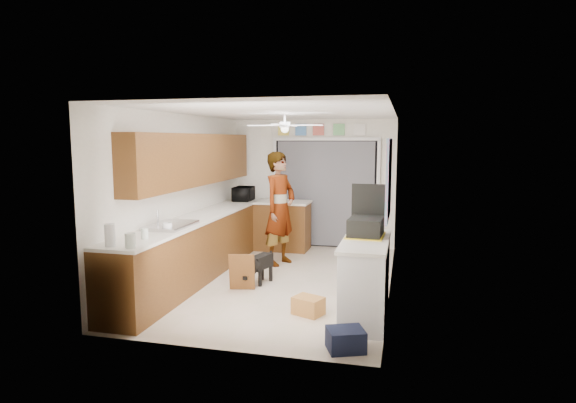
# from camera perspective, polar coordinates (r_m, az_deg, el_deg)

# --- Properties ---
(floor) EXTENTS (5.00, 5.00, 0.00)m
(floor) POSITION_cam_1_polar(r_m,az_deg,el_deg) (7.36, -0.75, -9.30)
(floor) COLOR beige
(floor) RESTS_ON ground
(ceiling) EXTENTS (5.00, 5.00, 0.00)m
(ceiling) POSITION_cam_1_polar(r_m,az_deg,el_deg) (7.06, -0.79, 10.51)
(ceiling) COLOR white
(ceiling) RESTS_ON ground
(wall_back) EXTENTS (3.20, 0.00, 3.20)m
(wall_back) POSITION_cam_1_polar(r_m,az_deg,el_deg) (9.53, 3.01, 2.17)
(wall_back) COLOR white
(wall_back) RESTS_ON ground
(wall_front) EXTENTS (3.20, 0.00, 3.20)m
(wall_front) POSITION_cam_1_polar(r_m,az_deg,el_deg) (4.76, -8.37, -3.16)
(wall_front) COLOR white
(wall_front) RESTS_ON ground
(wall_left) EXTENTS (0.00, 5.00, 5.00)m
(wall_left) POSITION_cam_1_polar(r_m,az_deg,el_deg) (7.66, -12.43, 0.73)
(wall_left) COLOR white
(wall_left) RESTS_ON ground
(wall_right) EXTENTS (0.00, 5.00, 5.00)m
(wall_right) POSITION_cam_1_polar(r_m,az_deg,el_deg) (6.88, 12.23, 0.00)
(wall_right) COLOR white
(wall_right) RESTS_ON ground
(left_base_cabinets) EXTENTS (0.60, 4.80, 0.90)m
(left_base_cabinets) POSITION_cam_1_polar(r_m,az_deg,el_deg) (7.67, -10.24, -5.27)
(left_base_cabinets) COLOR brown
(left_base_cabinets) RESTS_ON floor
(left_countertop) EXTENTS (0.62, 4.80, 0.04)m
(left_countertop) POSITION_cam_1_polar(r_m,az_deg,el_deg) (7.58, -10.25, -1.80)
(left_countertop) COLOR white
(left_countertop) RESTS_ON left_base_cabinets
(upper_cabinets) EXTENTS (0.32, 4.00, 0.80)m
(upper_cabinets) POSITION_cam_1_polar(r_m,az_deg,el_deg) (7.73, -10.82, 4.92)
(upper_cabinets) COLOR brown
(upper_cabinets) RESTS_ON wall_left
(sink_basin) EXTENTS (0.50, 0.76, 0.06)m
(sink_basin) POSITION_cam_1_polar(r_m,az_deg,el_deg) (6.68, -13.75, -2.82)
(sink_basin) COLOR silver
(sink_basin) RESTS_ON left_countertop
(faucet) EXTENTS (0.03, 0.03, 0.22)m
(faucet) POSITION_cam_1_polar(r_m,az_deg,el_deg) (6.76, -15.20, -1.94)
(faucet) COLOR silver
(faucet) RESTS_ON left_countertop
(peninsula_base) EXTENTS (1.00, 0.60, 0.90)m
(peninsula_base) POSITION_cam_1_polar(r_m,az_deg,el_deg) (9.27, -0.65, -2.97)
(peninsula_base) COLOR brown
(peninsula_base) RESTS_ON floor
(peninsula_top) EXTENTS (1.04, 0.64, 0.04)m
(peninsula_top) POSITION_cam_1_polar(r_m,az_deg,el_deg) (9.19, -0.65, -0.08)
(peninsula_top) COLOR white
(peninsula_top) RESTS_ON peninsula_base
(back_opening_recess) EXTENTS (2.00, 0.06, 2.10)m
(back_opening_recess) POSITION_cam_1_polar(r_m,az_deg,el_deg) (9.48, 4.45, 0.91)
(back_opening_recess) COLOR black
(back_opening_recess) RESTS_ON wall_back
(curtain_panel) EXTENTS (1.90, 0.03, 2.05)m
(curtain_panel) POSITION_cam_1_polar(r_m,az_deg,el_deg) (9.44, 4.41, 0.89)
(curtain_panel) COLOR slate
(curtain_panel) RESTS_ON wall_back
(door_trim_left) EXTENTS (0.06, 0.04, 2.10)m
(door_trim_left) POSITION_cam_1_polar(r_m,az_deg,el_deg) (9.67, -1.55, 1.06)
(door_trim_left) COLOR white
(door_trim_left) RESTS_ON wall_back
(door_trim_right) EXTENTS (0.06, 0.04, 2.10)m
(door_trim_right) POSITION_cam_1_polar(r_m,az_deg,el_deg) (9.34, 10.61, 0.71)
(door_trim_right) COLOR white
(door_trim_right) RESTS_ON wall_back
(door_trim_head) EXTENTS (2.10, 0.04, 0.06)m
(door_trim_head) POSITION_cam_1_polar(r_m,az_deg,el_deg) (9.39, 4.49, 7.39)
(door_trim_head) COLOR white
(door_trim_head) RESTS_ON wall_back
(header_frame_0) EXTENTS (0.22, 0.02, 0.22)m
(header_frame_0) POSITION_cam_1_polar(r_m,az_deg,el_deg) (9.60, -0.54, 8.49)
(header_frame_0) COLOR #F1D750
(header_frame_0) RESTS_ON wall_back
(header_frame_1) EXTENTS (0.22, 0.02, 0.22)m
(header_frame_1) POSITION_cam_1_polar(r_m,az_deg,el_deg) (9.52, 1.53, 8.50)
(header_frame_1) COLOR #4D87CF
(header_frame_1) RESTS_ON wall_back
(header_frame_2) EXTENTS (0.22, 0.02, 0.22)m
(header_frame_2) POSITION_cam_1_polar(r_m,az_deg,el_deg) (9.45, 3.62, 8.49)
(header_frame_2) COLOR #C7554A
(header_frame_2) RESTS_ON wall_back
(header_frame_3) EXTENTS (0.22, 0.02, 0.22)m
(header_frame_3) POSITION_cam_1_polar(r_m,az_deg,el_deg) (9.39, 6.05, 8.48)
(header_frame_3) COLOR #6BBC71
(header_frame_3) RESTS_ON wall_back
(header_frame_4) EXTENTS (0.22, 0.02, 0.22)m
(header_frame_4) POSITION_cam_1_polar(r_m,az_deg,el_deg) (9.34, 8.51, 8.44)
(header_frame_4) COLOR white
(header_frame_4) RESTS_ON wall_back
(route66_sign) EXTENTS (0.22, 0.02, 0.26)m
(route66_sign) POSITION_cam_1_polar(r_m,az_deg,el_deg) (9.69, -2.57, 8.47)
(route66_sign) COLOR silver
(route66_sign) RESTS_ON wall_back
(right_counter_base) EXTENTS (0.50, 1.40, 0.90)m
(right_counter_base) POSITION_cam_1_polar(r_m,az_deg,el_deg) (5.88, 9.21, -9.14)
(right_counter_base) COLOR white
(right_counter_base) RESTS_ON floor
(right_counter_top) EXTENTS (0.54, 1.44, 0.04)m
(right_counter_top) POSITION_cam_1_polar(r_m,az_deg,el_deg) (5.77, 9.21, -4.66)
(right_counter_top) COLOR white
(right_counter_top) RESTS_ON right_counter_base
(abstract_painting) EXTENTS (0.03, 1.15, 0.95)m
(abstract_painting) POSITION_cam_1_polar(r_m,az_deg,el_deg) (5.85, 11.86, 2.68)
(abstract_painting) COLOR #E35395
(abstract_painting) RESTS_ON wall_right
(ceiling_fan) EXTENTS (1.14, 1.14, 0.24)m
(ceiling_fan) POSITION_cam_1_polar(r_m,az_deg,el_deg) (7.25, -0.38, 9.01)
(ceiling_fan) COLOR white
(ceiling_fan) RESTS_ON ceiling
(microwave) EXTENTS (0.35, 0.50, 0.27)m
(microwave) POSITION_cam_1_polar(r_m,az_deg,el_deg) (9.27, -5.30, 0.91)
(microwave) COLOR black
(microwave) RESTS_ON left_countertop
(cup) EXTENTS (0.15, 0.15, 0.10)m
(cup) POSITION_cam_1_polar(r_m,az_deg,el_deg) (6.42, -14.14, -2.91)
(cup) COLOR white
(cup) RESTS_ON left_countertop
(jar_a) EXTENTS (0.14, 0.14, 0.16)m
(jar_a) POSITION_cam_1_polar(r_m,az_deg,el_deg) (5.52, -18.20, -4.41)
(jar_a) COLOR silver
(jar_a) RESTS_ON left_countertop
(jar_b) EXTENTS (0.10, 0.10, 0.13)m
(jar_b) POSITION_cam_1_polar(r_m,az_deg,el_deg) (5.97, -16.64, -3.65)
(jar_b) COLOR silver
(jar_b) RESTS_ON left_countertop
(paper_towel_roll) EXTENTS (0.13, 0.13, 0.25)m
(paper_towel_roll) POSITION_cam_1_polar(r_m,az_deg,el_deg) (5.65, -20.36, -3.77)
(paper_towel_roll) COLOR white
(paper_towel_roll) RESTS_ON left_countertop
(suitcase) EXTENTS (0.42, 0.55, 0.22)m
(suitcase) POSITION_cam_1_polar(r_m,az_deg,el_deg) (5.96, 9.21, -2.97)
(suitcase) COLOR black
(suitcase) RESTS_ON right_counter_top
(suitcase_rim) EXTENTS (0.47, 0.60, 0.02)m
(suitcase_rim) POSITION_cam_1_polar(r_m,az_deg,el_deg) (5.98, 9.19, -4.01)
(suitcase_rim) COLOR yellow
(suitcase_rim) RESTS_ON suitcase
(suitcase_lid) EXTENTS (0.42, 0.05, 0.50)m
(suitcase_lid) POSITION_cam_1_polar(r_m,az_deg,el_deg) (6.21, 9.48, -0.23)
(suitcase_lid) COLOR black
(suitcase_lid) RESTS_ON suitcase
(cardboard_box) EXTENTS (0.42, 0.37, 0.22)m
(cardboard_box) POSITION_cam_1_polar(r_m,az_deg,el_deg) (5.98, 2.41, -12.24)
(cardboard_box) COLOR #A77334
(cardboard_box) RESTS_ON floor
(navy_crate) EXTENTS (0.45, 0.42, 0.22)m
(navy_crate) POSITION_cam_1_polar(r_m,az_deg,el_deg) (5.07, 6.85, -15.94)
(navy_crate) COLOR #151C36
(navy_crate) RESTS_ON floor
(cabinet_door_panel) EXTENTS (0.38, 0.22, 0.53)m
(cabinet_door_panel) POSITION_cam_1_polar(r_m,az_deg,el_deg) (6.83, -5.49, -8.32)
(cabinet_door_panel) COLOR brown
(cabinet_door_panel) RESTS_ON floor
(man) EXTENTS (0.68, 0.81, 1.91)m
(man) POSITION_cam_1_polar(r_m,az_deg,el_deg) (8.11, -0.97, -0.83)
(man) COLOR white
(man) RESTS_ON floor
(dog) EXTENTS (0.41, 0.65, 0.47)m
(dog) POSITION_cam_1_polar(r_m,az_deg,el_deg) (7.18, -3.21, -7.80)
(dog) COLOR black
(dog) RESTS_ON floor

